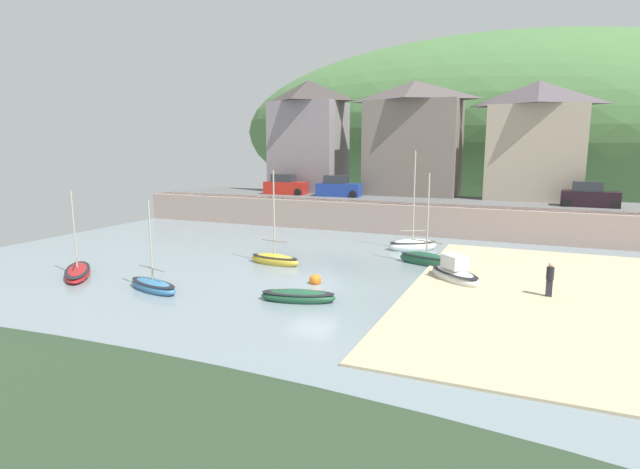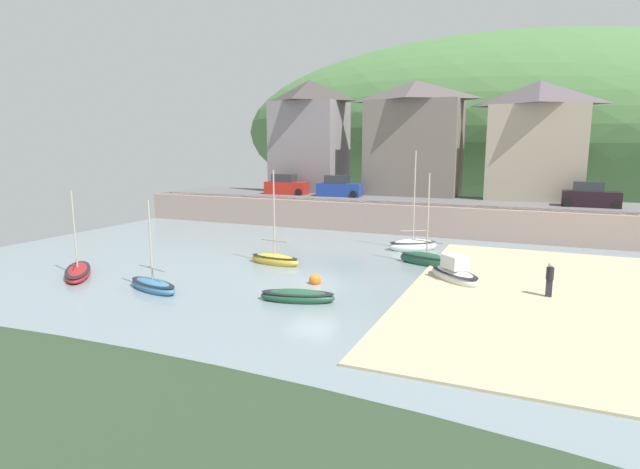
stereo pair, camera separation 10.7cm
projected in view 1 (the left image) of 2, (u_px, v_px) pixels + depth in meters
The scene contains 18 objects.
ground at pixel (235, 351), 17.31m from camera, with size 48.00×41.00×0.61m.
quay_seawall at pixel (397, 215), 42.18m from camera, with size 48.00×9.40×2.40m.
hillside_backdrop at pixel (503, 131), 72.85m from camera, with size 80.00×44.00×26.20m.
waterfront_building_left at pixel (309, 135), 52.42m from camera, with size 7.18×6.03×11.22m.
waterfront_building_centre at pixel (413, 138), 48.27m from camera, with size 8.89×5.68×10.67m.
waterfront_building_right at pixel (535, 140), 44.18m from camera, with size 8.10×6.01×10.14m.
dinghy_open_wooden at pixel (275, 259), 30.61m from camera, with size 3.41×1.29×5.83m.
sailboat_blue_trim at pixel (455, 274), 26.77m from camera, with size 3.50×3.51×1.60m.
rowboat_small_beached at pixel (298, 296), 23.36m from camera, with size 3.66×1.99×0.70m.
motorboat_with_cabin at pixel (413, 245), 34.83m from camera, with size 3.49×2.80×6.96m.
sailboat_white_hull at pixel (153, 286), 25.04m from camera, with size 3.62×2.02×4.63m.
sailboat_nearest_shore at pixel (426, 259), 30.45m from camera, with size 3.72×1.97×5.70m.
sailboat_tall_mast at pixel (78, 272), 27.88m from camera, with size 4.06×4.13×4.82m.
parked_car_near_slipway at pixel (285, 186), 49.37m from camera, with size 4.21×1.99×1.95m.
parked_car_by_wall at pixel (338, 188), 47.25m from camera, with size 4.22×2.02×1.95m.
parked_car_end_of_row at pixel (589, 196), 39.25m from camera, with size 4.15×1.82×1.95m.
person_on_slipway at pixel (550, 278), 23.62m from camera, with size 0.34×0.34×1.62m.
mooring_buoy at pixel (315, 280), 26.31m from camera, with size 0.63×0.63×0.63m.
Camera 1 is at (10.46, -23.50, 7.05)m, focal length 28.54 mm.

